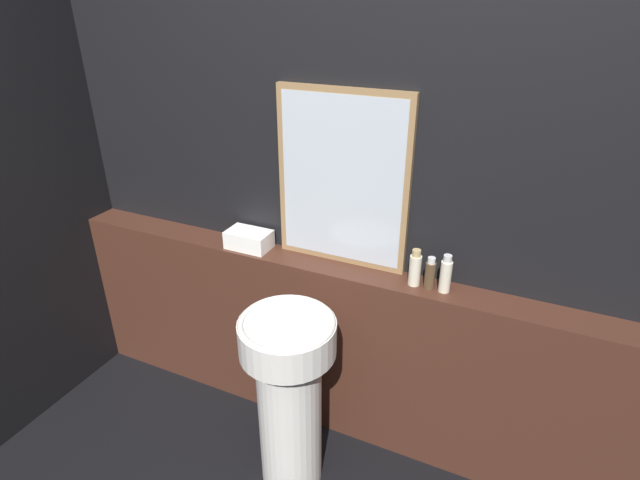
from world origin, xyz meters
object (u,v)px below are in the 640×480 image
Objects in this scene: conditioner_bottle at (430,274)px; lotion_bottle at (446,275)px; pedestal_sink at (289,392)px; towel_stack at (249,239)px; mirror at (342,180)px; shampoo_bottle at (415,269)px.

lotion_bottle reaches higher than conditioner_bottle.
towel_stack is at bearing 136.23° from pedestal_sink.
conditioner_bottle reaches higher than towel_stack.
conditioner_bottle is (0.88, 0.00, 0.02)m from towel_stack.
pedestal_sink is 1.12× the size of mirror.
shampoo_bottle is (0.36, -0.07, -0.31)m from mirror.
mirror is 0.48m from shampoo_bottle.
shampoo_bottle reaches higher than towel_stack.
mirror is 4.65× the size of lotion_bottle.
mirror reaches higher than towel_stack.
pedestal_sink is at bearing -142.77° from lotion_bottle.
mirror is (0.03, 0.46, 0.80)m from pedestal_sink.
shampoo_bottle is 0.06m from conditioner_bottle.
pedestal_sink is 5.22× the size of lotion_bottle.
towel_stack is (-0.42, 0.40, 0.46)m from pedestal_sink.
lotion_bottle is (0.52, 0.40, 0.49)m from pedestal_sink.
pedestal_sink is 5.32× the size of shampoo_bottle.
shampoo_bottle is 1.15× the size of conditioner_bottle.
mirror is at bearing 172.34° from lotion_bottle.
pedestal_sink is at bearing -134.90° from shampoo_bottle.
mirror is 3.67× the size of towel_stack.
shampoo_bottle is at bearing -180.00° from conditioner_bottle.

